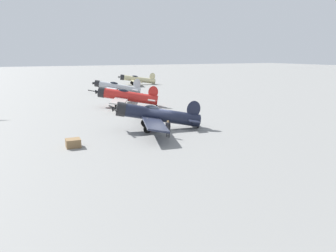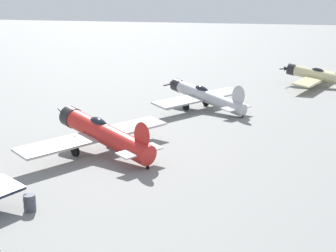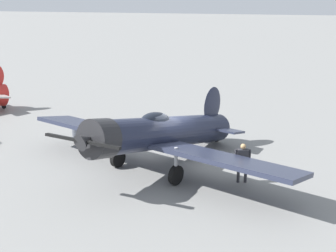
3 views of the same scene
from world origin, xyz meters
TOP-DOWN VIEW (x-y plane):
  - ground_plane at (0.00, 0.00)m, footprint 400.00×400.00m
  - airplane_foreground at (0.14, 0.50)m, footprint 13.12×9.38m
  - airplane_mid_apron at (16.18, -1.52)m, footprint 12.29×9.95m
  - airplane_far_line at (32.79, -4.93)m, footprint 11.35×9.50m
  - airplane_outer_stand at (50.12, -15.64)m, footprint 13.70×10.14m
  - ground_crew_mechanic at (-3.50, 0.76)m, footprint 0.60×0.36m
  - equipment_crate at (-3.11, 9.63)m, footprint 1.19×1.25m
  - fuel_drum at (5.98, -2.10)m, footprint 0.68×0.68m

SIDE VIEW (x-z plane):
  - ground_plane at x=0.00m, z-range 0.00..0.00m
  - equipment_crate at x=-3.11m, z-range 0.00..0.73m
  - fuel_drum at x=5.98m, z-range 0.00..0.91m
  - ground_crew_mechanic at x=-3.50m, z-range 0.17..1.81m
  - airplane_outer_stand at x=50.12m, z-range -0.18..2.94m
  - airplane_far_line at x=32.79m, z-range -0.15..2.99m
  - airplane_foreground at x=0.14m, z-range 0.02..3.10m
  - airplane_mid_apron at x=16.18m, z-range -0.02..3.23m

